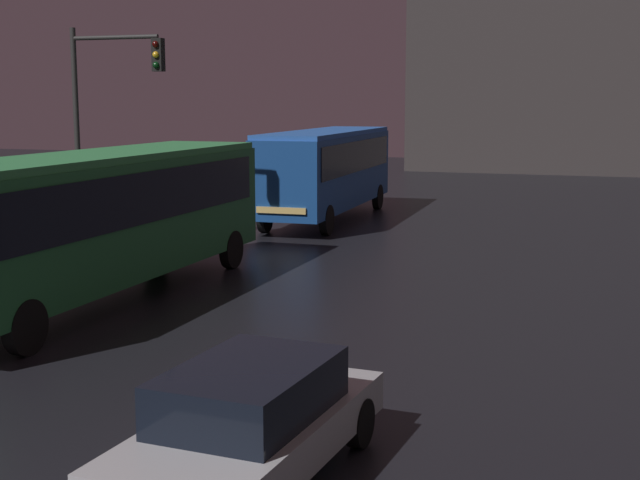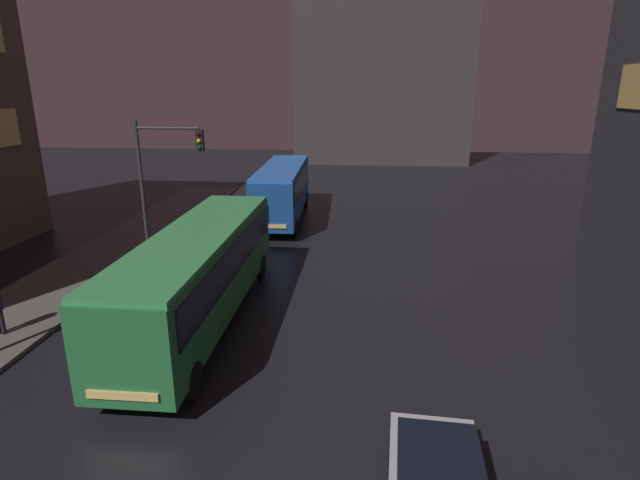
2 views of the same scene
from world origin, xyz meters
name	(u,v)px [view 2 (image 2 of 2)]	position (x,y,z in m)	size (l,w,h in m)	color
sidewalk_left	(7,321)	(-9.00, 10.00, 0.07)	(4.00, 48.00, 0.15)	#56514C
building_far_backdrop	(382,70)	(4.59, 53.44, 9.52)	(18.07, 12.00, 19.05)	#383333
bus_near	(199,267)	(-2.31, 10.65, 2.01)	(2.53, 11.42, 3.26)	#236B38
bus_far	(282,187)	(-1.83, 24.80, 2.02)	(2.76, 10.25, 3.28)	#194793
traffic_light_main	(162,171)	(-5.54, 16.00, 4.30)	(2.95, 0.35, 6.42)	#2D2D2D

